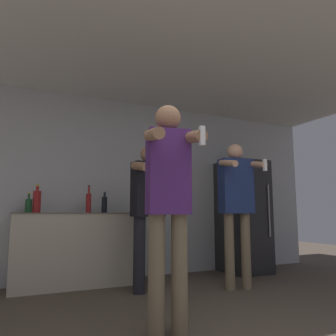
% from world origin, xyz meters
% --- Properties ---
extents(wall_back, '(7.00, 0.06, 2.55)m').
position_xyz_m(wall_back, '(0.00, 3.02, 1.27)').
color(wall_back, '#B2B7BC').
rests_on(wall_back, ground_plane).
extents(ceiling_slab, '(7.00, 3.51, 0.05)m').
position_xyz_m(ceiling_slab, '(0.00, 1.49, 2.57)').
color(ceiling_slab, silver).
rests_on(ceiling_slab, wall_back).
extents(refrigerator, '(0.61, 0.74, 1.71)m').
position_xyz_m(refrigerator, '(1.99, 2.63, 0.86)').
color(refrigerator, '#262628').
rests_on(refrigerator, ground_plane).
extents(counter, '(1.61, 0.54, 0.91)m').
position_xyz_m(counter, '(-0.52, 2.73, 0.45)').
color(counter, '#BCB29E').
rests_on(counter, ground_plane).
extents(bottle_red_label, '(0.07, 0.07, 0.27)m').
position_xyz_m(bottle_red_label, '(-0.21, 2.70, 1.02)').
color(bottle_red_label, black).
rests_on(bottle_red_label, counter).
extents(bottle_dark_rum, '(0.10, 0.10, 0.35)m').
position_xyz_m(bottle_dark_rum, '(-1.04, 2.70, 1.05)').
color(bottle_dark_rum, maroon).
rests_on(bottle_dark_rum, counter).
extents(bottle_tall_gin, '(0.07, 0.07, 0.36)m').
position_xyz_m(bottle_tall_gin, '(-0.42, 2.70, 1.04)').
color(bottle_tall_gin, maroon).
rests_on(bottle_tall_gin, counter).
extents(bottle_amber_bourbon, '(0.08, 0.08, 0.25)m').
position_xyz_m(bottle_amber_bourbon, '(-1.13, 2.70, 1.00)').
color(bottle_amber_bourbon, '#194723').
rests_on(bottle_amber_bourbon, counter).
extents(person_woman_foreground, '(0.46, 0.52, 1.78)m').
position_xyz_m(person_woman_foreground, '(-0.19, 0.75, 1.04)').
color(person_woman_foreground, '#75664C').
rests_on(person_woman_foreground, ground_plane).
extents(person_man_side, '(0.50, 0.52, 1.77)m').
position_xyz_m(person_man_side, '(1.21, 1.74, 1.07)').
color(person_man_side, '#75664C').
rests_on(person_man_side, ground_plane).
extents(person_spectator_back, '(0.48, 0.47, 1.71)m').
position_xyz_m(person_spectator_back, '(0.16, 2.05, 0.97)').
color(person_spectator_back, black).
rests_on(person_spectator_back, ground_plane).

